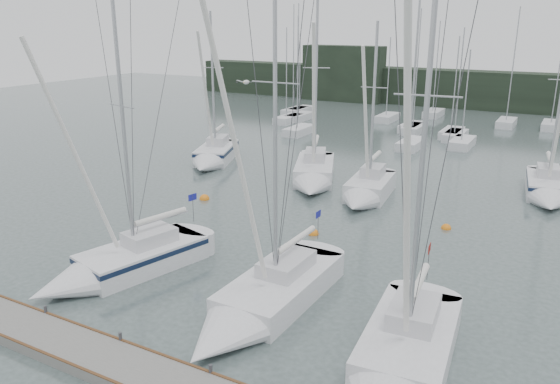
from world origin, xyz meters
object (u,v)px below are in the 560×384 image
at_px(sailboat_mid_d, 548,191).
at_px(buoy_a, 313,234).
at_px(sailboat_near_center, 255,308).
at_px(buoy_c, 204,199).
at_px(sailboat_near_left, 112,267).
at_px(sailboat_near_right, 399,370).
at_px(sailboat_mid_b, 313,176).
at_px(buoy_b, 446,229).
at_px(sailboat_mid_c, 366,192).
at_px(sailboat_mid_a, 212,157).

height_order(sailboat_mid_d, buoy_a, sailboat_mid_d).
height_order(sailboat_near_center, buoy_c, sailboat_near_center).
height_order(sailboat_near_left, buoy_c, sailboat_near_left).
height_order(sailboat_near_left, sailboat_near_right, sailboat_near_right).
bearing_deg(sailboat_mid_b, buoy_b, -44.13).
distance_m(sailboat_mid_c, buoy_b, 6.42).
relative_size(sailboat_near_right, sailboat_mid_a, 1.21).
bearing_deg(buoy_b, sailboat_mid_d, 61.82).
relative_size(sailboat_mid_c, buoy_b, 21.17).
bearing_deg(sailboat_mid_c, buoy_b, -29.42).
xyz_separation_m(sailboat_mid_b, buoy_a, (4.19, -8.74, -0.63)).
distance_m(sailboat_near_right, buoy_a, 13.45).
height_order(sailboat_near_right, sailboat_mid_b, sailboat_near_right).
bearing_deg(sailboat_mid_c, sailboat_mid_a, 162.06).
xyz_separation_m(sailboat_mid_a, sailboat_mid_d, (25.16, 3.11, -0.04)).
relative_size(sailboat_mid_a, buoy_c, 19.28).
distance_m(sailboat_near_right, buoy_c, 21.54).
relative_size(sailboat_near_left, buoy_c, 19.72).
xyz_separation_m(sailboat_near_left, sailboat_mid_a, (-8.34, 19.57, 0.07)).
height_order(sailboat_mid_c, sailboat_mid_d, sailboat_mid_d).
height_order(buoy_b, buoy_c, buoy_c).
distance_m(sailboat_near_center, buoy_a, 9.62).
xyz_separation_m(sailboat_mid_b, sailboat_mid_d, (15.22, 4.46, -0.04)).
bearing_deg(sailboat_near_left, sailboat_mid_d, 68.25).
relative_size(sailboat_mid_d, buoy_a, 21.20).
xyz_separation_m(sailboat_mid_c, buoy_a, (-0.48, -7.00, -0.61)).
bearing_deg(sailboat_near_left, sailboat_near_right, 9.90).
height_order(sailboat_mid_c, buoy_a, sailboat_mid_c).
xyz_separation_m(sailboat_mid_a, buoy_a, (14.13, -10.09, -0.64)).
xyz_separation_m(sailboat_mid_a, sailboat_mid_c, (14.61, -3.09, -0.03)).
xyz_separation_m(sailboat_near_left, sailboat_mid_b, (1.60, 18.22, 0.07)).
xyz_separation_m(sailboat_near_right, sailboat_mid_a, (-22.29, 20.77, 0.08)).
bearing_deg(sailboat_mid_b, sailboat_near_right, -79.56).
bearing_deg(buoy_b, sailboat_mid_b, 157.90).
relative_size(sailboat_near_center, sailboat_mid_c, 1.28).
distance_m(sailboat_near_left, sailboat_mid_a, 21.27).
bearing_deg(sailboat_mid_a, sailboat_mid_c, -32.55).
distance_m(sailboat_mid_c, sailboat_mid_d, 12.23).
bearing_deg(sailboat_near_right, buoy_c, 138.37).
bearing_deg(sailboat_mid_b, buoy_c, -148.88).
distance_m(sailboat_near_left, sailboat_mid_b, 18.29).
bearing_deg(sailboat_near_right, sailboat_mid_d, 78.09).
relative_size(sailboat_near_left, buoy_a, 21.61).
relative_size(sailboat_mid_d, buoy_c, 19.34).
relative_size(sailboat_near_right, buoy_a, 25.52).
distance_m(sailboat_mid_a, sailboat_mid_d, 25.35).
distance_m(sailboat_near_center, sailboat_near_right, 6.39).
xyz_separation_m(buoy_b, buoy_c, (-15.48, -2.31, 0.00)).
xyz_separation_m(sailboat_mid_c, buoy_b, (5.87, -2.54, -0.61)).
bearing_deg(sailboat_near_right, sailboat_mid_a, 131.96).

